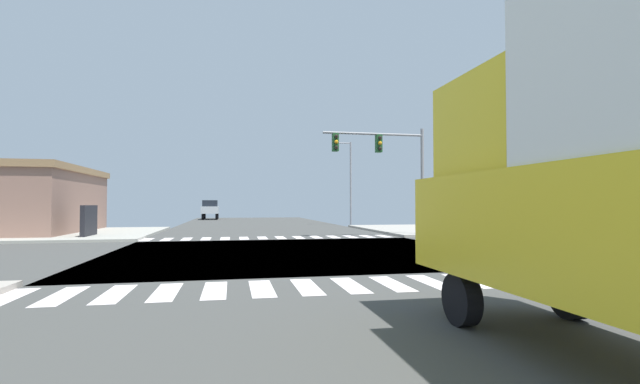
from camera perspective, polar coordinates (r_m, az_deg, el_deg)
ground at (r=17.30m, az=-3.35°, el=-7.82°), size 90.00×90.00×0.05m
sidewalk_corner_ne at (r=32.91m, az=16.62°, el=-4.64°), size 12.00×12.00×0.14m
sidewalk_corner_nw at (r=30.96m, az=-31.47°, el=-4.67°), size 12.00×12.00×0.14m
crosswalk_near at (r=10.14m, az=1.11°, el=-12.08°), size 13.50×2.00×0.01m
crosswalk_far at (r=24.50m, az=-6.32°, el=-5.92°), size 13.50×2.00×0.01m
traffic_signal_mast at (r=25.55m, az=8.35°, el=4.64°), size 6.05×0.55×6.28m
street_lamp at (r=39.69m, az=3.65°, el=2.24°), size 1.78×0.32×7.48m
pickup_crossing_1 at (r=55.70m, az=-14.04°, el=-2.14°), size 2.00×5.10×2.35m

